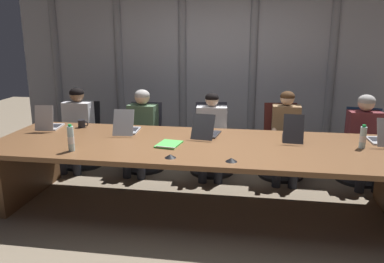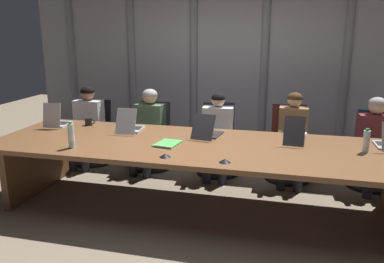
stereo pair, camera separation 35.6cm
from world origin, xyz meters
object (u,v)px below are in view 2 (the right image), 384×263
(office_chair_right_end, at_px, (372,159))
(person_left_mid, at_px, (148,125))
(laptop_left_end, at_px, (57,121))
(spiral_notepad, at_px, (168,144))
(person_center, at_px, (217,131))
(person_right_end, at_px, (376,138))
(office_chair_right_mid, at_px, (288,152))
(person_right_mid, at_px, (292,134))
(conference_mic_middle, at_px, (225,161))
(coffee_mug_near, at_px, (89,121))
(laptop_left_mid, at_px, (131,127))
(laptop_right_mid, at_px, (295,137))
(conference_mic_right_side, at_px, (165,155))
(water_bottle_secondary, at_px, (71,136))
(office_chair_left_mid, at_px, (152,143))
(office_chair_center, at_px, (218,147))
(person_left_end, at_px, (86,121))
(office_chair_left_end, at_px, (93,139))
(laptop_center, at_px, (208,132))
(water_bottle_primary, at_px, (366,142))

(office_chair_right_end, relative_size, person_left_mid, 0.82)
(laptop_left_end, bearing_deg, spiral_notepad, -112.21)
(person_center, relative_size, person_right_end, 0.98)
(office_chair_right_mid, xyz_separation_m, office_chair_right_end, (1.02, -0.00, -0.01))
(person_right_mid, height_order, conference_mic_middle, person_right_mid)
(person_left_mid, height_order, coffee_mug_near, person_left_mid)
(laptop_left_mid, distance_m, person_left_mid, 0.72)
(laptop_right_mid, bearing_deg, laptop_left_end, 93.21)
(person_center, xyz_separation_m, conference_mic_right_side, (-0.22, -1.53, 0.13))
(spiral_notepad, bearing_deg, water_bottle_secondary, -149.91)
(office_chair_right_mid, height_order, person_right_end, person_right_end)
(office_chair_right_end, bearing_deg, person_left_mid, -77.67)
(office_chair_left_mid, bearing_deg, person_right_end, 84.59)
(laptop_right_mid, xyz_separation_m, person_right_end, (0.95, 0.71, -0.14))
(person_right_end, bearing_deg, office_chair_right_end, 170.54)
(person_right_mid, height_order, person_right_end, person_right_mid)
(laptop_left_mid, distance_m, office_chair_center, 1.33)
(office_chair_left_mid, height_order, person_left_end, person_left_end)
(laptop_left_end, bearing_deg, office_chair_left_end, -8.13)
(laptop_center, xyz_separation_m, conference_mic_right_side, (-0.24, -0.82, -0.04))
(laptop_center, distance_m, person_right_end, 2.04)
(office_chair_right_end, height_order, coffee_mug_near, office_chair_right_end)
(laptop_left_end, distance_m, water_bottle_secondary, 1.04)
(office_chair_right_mid, relative_size, person_right_end, 0.84)
(office_chair_left_end, xyz_separation_m, office_chair_center, (1.88, 0.00, 0.01))
(person_left_mid, xyz_separation_m, conference_mic_right_side, (0.74, -1.54, 0.11))
(laptop_left_end, bearing_deg, person_center, -76.96)
(laptop_center, relative_size, conference_mic_middle, 4.44)
(office_chair_left_mid, distance_m, person_center, 1.02)
(person_left_mid, bearing_deg, laptop_center, 58.56)
(laptop_center, height_order, office_chair_center, laptop_center)
(office_chair_left_end, distance_m, office_chair_center, 1.88)
(coffee_mug_near, bearing_deg, person_center, 19.21)
(conference_mic_right_side, bearing_deg, water_bottle_secondary, 176.66)
(office_chair_left_mid, bearing_deg, conference_mic_middle, 35.32)
(water_bottle_primary, height_order, coffee_mug_near, water_bottle_primary)
(laptop_right_mid, bearing_deg, coffee_mug_near, 89.99)
(person_left_end, distance_m, spiral_notepad, 1.93)
(office_chair_right_mid, bearing_deg, person_right_mid, 5.49)
(laptop_left_mid, distance_m, coffee_mug_near, 0.66)
(office_chair_right_end, distance_m, person_left_mid, 2.92)
(water_bottle_secondary, xyz_separation_m, conference_mic_middle, (1.60, -0.08, -0.11))
(person_right_mid, bearing_deg, office_chair_right_end, 99.99)
(laptop_center, height_order, office_chair_left_mid, laptop_center)
(conference_mic_right_side, bearing_deg, person_right_mid, 52.44)
(office_chair_right_mid, bearing_deg, coffee_mug_near, -81.07)
(laptop_left_end, height_order, office_chair_right_mid, laptop_left_end)
(office_chair_right_end, relative_size, person_left_end, 0.81)
(office_chair_center, height_order, office_chair_right_mid, office_chair_right_mid)
(office_chair_right_mid, bearing_deg, person_right_end, 74.16)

